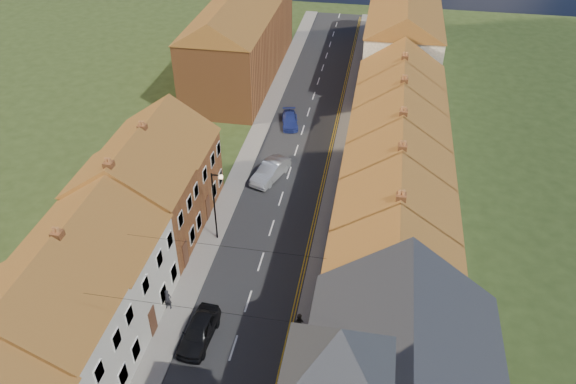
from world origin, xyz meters
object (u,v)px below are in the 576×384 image
at_px(lamppost, 215,202).
at_px(car_near, 199,331).
at_px(pedestrian_right_b, 331,250).
at_px(car_far, 290,120).
at_px(car_mid, 270,171).
at_px(pedestrian_left, 168,300).
at_px(pedestrian_right, 299,322).

distance_m(lamppost, car_near, 10.19).
bearing_deg(lamppost, pedestrian_right_b, -5.39).
bearing_deg(pedestrian_right_b, car_far, -83.28).
bearing_deg(car_mid, pedestrian_left, -83.09).
bearing_deg(car_near, pedestrian_right_b, 53.74).
relative_size(car_near, car_mid, 0.91).
distance_m(car_far, pedestrian_right, 27.33).
xyz_separation_m(lamppost, pedestrian_right, (7.65, -7.97, -2.67)).
bearing_deg(pedestrian_right_b, car_near, 38.28).
bearing_deg(pedestrian_right_b, pedestrian_left, 21.74).
bearing_deg(lamppost, car_far, 83.00).
height_order(car_near, car_mid, car_mid).
xyz_separation_m(car_mid, pedestrian_right, (5.34, -16.87, 0.09)).
bearing_deg(car_mid, car_near, -73.21).
bearing_deg(car_near, car_mid, 91.21).
distance_m(pedestrian_left, pedestrian_right, 8.94).
distance_m(car_far, pedestrian_right_b, 20.75).
relative_size(car_mid, pedestrian_left, 3.01).
distance_m(car_near, car_far, 28.52).
bearing_deg(car_near, pedestrian_right, 19.20).
bearing_deg(pedestrian_right, car_far, -65.45).
height_order(car_near, pedestrian_right, pedestrian_right).
distance_m(car_far, pedestrian_left, 26.68).
relative_size(car_near, pedestrian_left, 2.75).
relative_size(car_near, pedestrian_right_b, 2.53).
distance_m(car_mid, pedestrian_right_b, 11.77).
bearing_deg(pedestrian_left, lamppost, 74.30).
distance_m(lamppost, car_mid, 9.60).
height_order(car_mid, pedestrian_right_b, pedestrian_right_b).
distance_m(lamppost, pedestrian_right_b, 9.31).
relative_size(lamppost, pedestrian_left, 3.82).
height_order(pedestrian_left, pedestrian_right, pedestrian_left).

